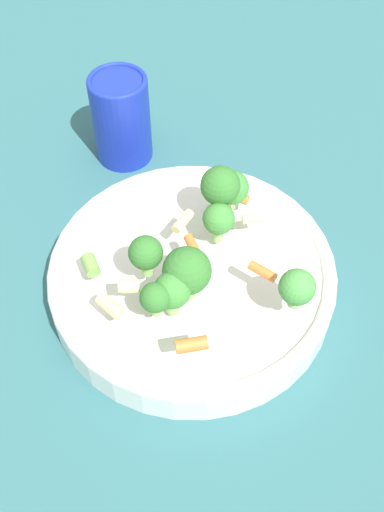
{
  "coord_description": "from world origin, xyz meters",
  "views": [
    {
      "loc": [
        0.34,
        -0.1,
        0.51
      ],
      "look_at": [
        0.0,
        0.0,
        0.06
      ],
      "focal_mm": 42.0,
      "sensor_mm": 36.0,
      "label": 1
    }
  ],
  "objects": [
    {
      "name": "pasta_salad",
      "position": [
        0.01,
        0.01,
        0.08
      ],
      "size": [
        0.19,
        0.19,
        0.07
      ],
      "color": "#8CB766",
      "rests_on": "bowl"
    },
    {
      "name": "ground_plane",
      "position": [
        0.0,
        0.0,
        0.0
      ],
      "size": [
        3.0,
        3.0,
        0.0
      ],
      "primitive_type": "plane",
      "color": "#2D6066"
    },
    {
      "name": "bowl",
      "position": [
        0.0,
        0.0,
        0.02
      ],
      "size": [
        0.28,
        0.28,
        0.04
      ],
      "color": "white",
      "rests_on": "ground_plane"
    },
    {
      "name": "cup",
      "position": [
        -0.22,
        -0.02,
        0.06
      ],
      "size": [
        0.07,
        0.07,
        0.11
      ],
      "color": "#192DAD",
      "rests_on": "ground_plane"
    }
  ]
}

